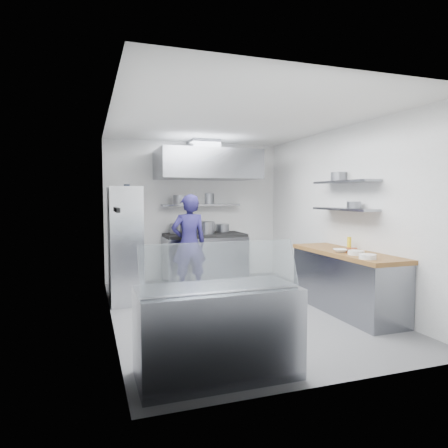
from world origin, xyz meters
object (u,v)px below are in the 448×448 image
object	(u,v)px
gas_range	(205,259)
wire_rack	(125,244)
display_case	(218,332)
chef	(189,243)

from	to	relation	value
gas_range	wire_rack	size ratio (longest dim) A/B	0.86
gas_range	wire_rack	xyz separation A→B (m)	(-1.63, -1.05, 0.48)
wire_rack	display_case	distance (m)	3.14
chef	display_case	distance (m)	3.42
gas_range	wire_rack	bearing A→B (deg)	-147.20
gas_range	display_case	distance (m)	4.23
wire_rack	gas_range	bearing A→B (deg)	32.80
gas_range	wire_rack	world-z (taller)	wire_rack
gas_range	chef	size ratio (longest dim) A/B	0.92
chef	wire_rack	xyz separation A→B (m)	(-1.13, -0.30, 0.06)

